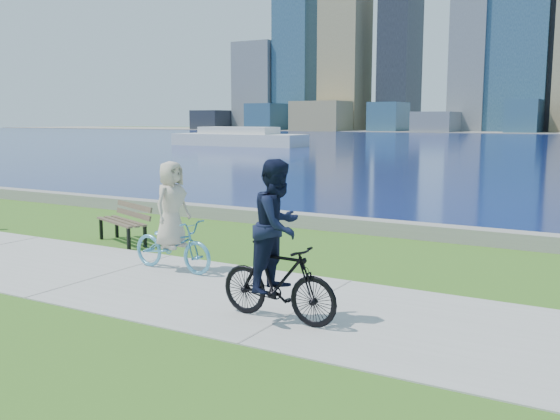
{
  "coord_description": "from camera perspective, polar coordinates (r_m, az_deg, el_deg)",
  "views": [
    {
      "loc": [
        8.17,
        -7.92,
        2.79
      ],
      "look_at": [
        2.41,
        2.04,
        1.1
      ],
      "focal_mm": 40.0,
      "sensor_mm": 36.0,
      "label": 1
    }
  ],
  "objects": [
    {
      "name": "ferry_near",
      "position": [
        64.42,
        -3.82,
        6.58
      ],
      "size": [
        14.27,
        4.08,
        1.94
      ],
      "color": "silver",
      "rests_on": "ground"
    },
    {
      "name": "park_bench",
      "position": [
        14.48,
        -13.92,
        -0.83
      ],
      "size": [
        1.8,
        1.18,
        0.88
      ],
      "rotation": [
        0.0,
        0.0,
        -0.38
      ],
      "color": "black",
      "rests_on": "ground"
    },
    {
      "name": "cyclist_woman",
      "position": [
        11.56,
        -9.82,
        -1.84
      ],
      "size": [
        0.74,
        1.85,
        2.01
      ],
      "rotation": [
        0.0,
        0.0,
        1.51
      ],
      "color": "#51A1C6",
      "rests_on": "ground"
    },
    {
      "name": "cyclist_man",
      "position": [
        8.53,
        -0.19,
        -4.04
      ],
      "size": [
        0.71,
        1.85,
        2.24
      ],
      "rotation": [
        0.0,
        0.0,
        1.52
      ],
      "color": "black",
      "rests_on": "ground"
    },
    {
      "name": "ground",
      "position": [
        11.71,
        -15.48,
        -5.73
      ],
      "size": [
        320.0,
        320.0,
        0.0
      ],
      "primitive_type": "plane",
      "color": "#316019",
      "rests_on": "ground"
    },
    {
      "name": "concrete_path",
      "position": [
        11.71,
        -15.49,
        -5.68
      ],
      "size": [
        80.0,
        3.5,
        0.02
      ],
      "primitive_type": "cube",
      "color": "#A2A29D",
      "rests_on": "ground"
    },
    {
      "name": "seawall",
      "position": [
        16.52,
        -0.04,
        -0.75
      ],
      "size": [
        90.0,
        0.5,
        0.35
      ],
      "primitive_type": "cube",
      "color": "gray",
      "rests_on": "ground"
    }
  ]
}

